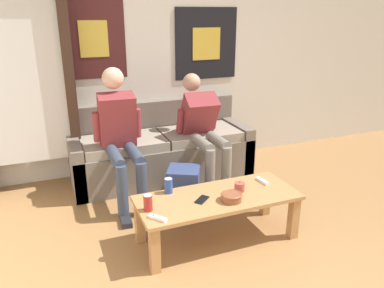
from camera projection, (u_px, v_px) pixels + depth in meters
wall_back at (149, 58)px, 4.19m from camera, size 10.00×0.07×2.55m
door_frame at (19, 75)px, 3.55m from camera, size 1.00×0.10×2.15m
couch at (161, 151)px, 4.20m from camera, size 1.97×0.73×0.81m
coffee_table at (218, 203)px, 2.97m from camera, size 1.28×0.53×0.39m
person_seated_adult at (120, 132)px, 3.53m from camera, size 0.47×0.88×1.28m
person_seated_teen at (203, 125)px, 3.93m from camera, size 0.47×1.00×1.14m
backpack at (184, 188)px, 3.55m from camera, size 0.39×0.39×0.38m
ceramic_bowl at (231, 197)px, 2.86m from camera, size 0.17×0.17×0.06m
pillar_candle at (240, 187)px, 3.02m from camera, size 0.08×0.08×0.08m
drink_can_blue at (169, 186)px, 2.98m from camera, size 0.07×0.07×0.12m
drink_can_red at (148, 203)px, 2.71m from camera, size 0.07×0.07×0.12m
game_controller_near_left at (157, 218)px, 2.61m from camera, size 0.12×0.13×0.03m
game_controller_near_right at (262, 181)px, 3.18m from camera, size 0.05×0.15×0.03m
cell_phone at (202, 200)px, 2.88m from camera, size 0.15×0.14×0.01m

